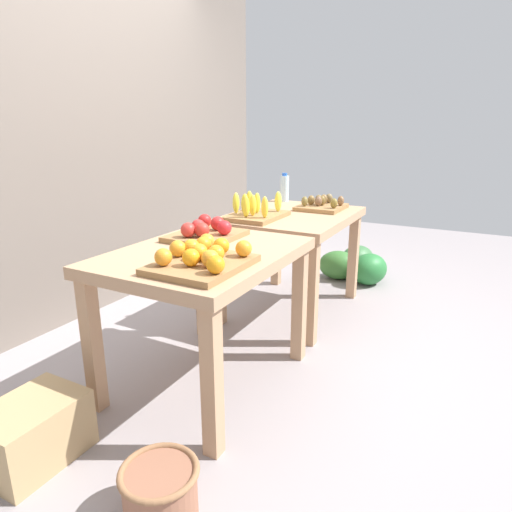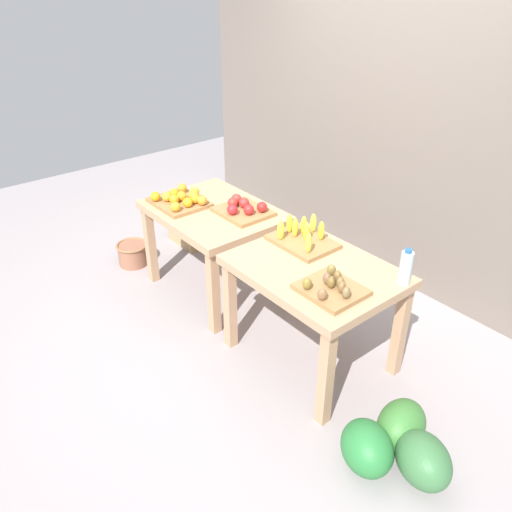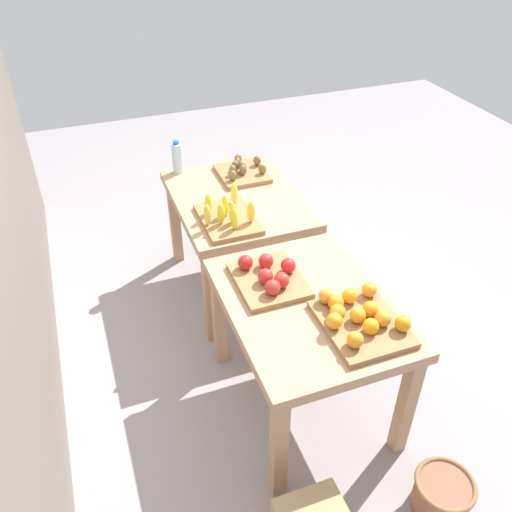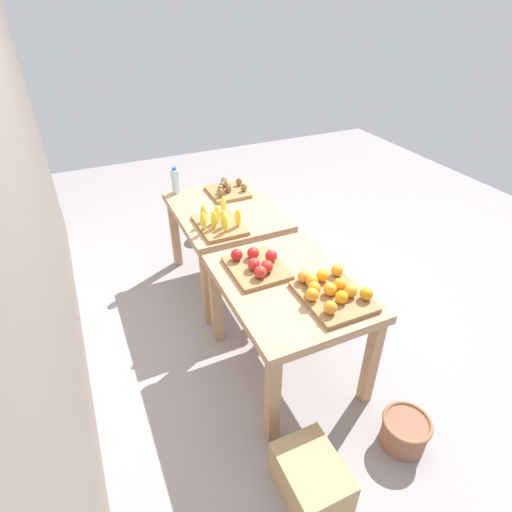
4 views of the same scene
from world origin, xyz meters
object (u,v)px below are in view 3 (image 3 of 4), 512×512
at_px(watermelon_pile, 230,202).
at_px(water_bottle, 177,158).
at_px(display_table_right, 237,210).
at_px(apple_bin, 269,277).
at_px(display_table_left, 308,318).
at_px(kiwi_bin, 242,171).
at_px(wicker_basket, 442,494).
at_px(orange_bin, 359,318).
at_px(banana_crate, 228,216).

bearing_deg(watermelon_pile, water_bottle, 131.29).
height_order(display_table_right, apple_bin, apple_bin).
xyz_separation_m(display_table_right, water_bottle, (0.47, 0.28, 0.22)).
bearing_deg(display_table_left, display_table_right, 0.00).
relative_size(kiwi_bin, wicker_basket, 1.26).
height_order(orange_bin, banana_crate, banana_crate).
relative_size(kiwi_bin, watermelon_pile, 0.52).
height_order(display_table_left, orange_bin, orange_bin).
bearing_deg(kiwi_bin, watermelon_pile, -9.56).
relative_size(orange_bin, kiwi_bin, 1.25).
xyz_separation_m(apple_bin, kiwi_bin, (1.17, -0.26, -0.01)).
bearing_deg(kiwi_bin, banana_crate, 152.45).
distance_m(apple_bin, water_bottle, 1.38).
distance_m(banana_crate, water_bottle, 0.76).
height_order(water_bottle, wicker_basket, water_bottle).
height_order(display_table_left, apple_bin, apple_bin).
bearing_deg(wicker_basket, kiwi_bin, 5.76).
distance_m(orange_bin, wicker_basket, 0.92).
bearing_deg(wicker_basket, apple_bin, 24.98).
relative_size(display_table_left, display_table_right, 1.00).
relative_size(display_table_left, wicker_basket, 3.65).
relative_size(apple_bin, banana_crate, 0.91).
bearing_deg(watermelon_pile, wicker_basket, -177.79).
height_order(display_table_left, banana_crate, banana_crate).
relative_size(orange_bin, apple_bin, 1.13).
bearing_deg(orange_bin, banana_crate, 15.85).
distance_m(apple_bin, banana_crate, 0.63).
relative_size(orange_bin, water_bottle, 1.94).
relative_size(display_table_right, banana_crate, 2.36).
xyz_separation_m(orange_bin, apple_bin, (0.44, 0.28, -0.00)).
bearing_deg(watermelon_pile, banana_crate, 161.90).
xyz_separation_m(display_table_left, watermelon_pile, (2.04, -0.24, -0.50)).
bearing_deg(watermelon_pile, display_table_left, 173.29).
xyz_separation_m(apple_bin, water_bottle, (1.37, 0.15, 0.07)).
xyz_separation_m(banana_crate, wicker_basket, (-1.66, -0.50, -0.68)).
xyz_separation_m(display_table_left, apple_bin, (0.21, 0.13, 0.15)).
bearing_deg(apple_bin, display_table_right, -8.06).
bearing_deg(apple_bin, wicker_basket, -155.02).
xyz_separation_m(display_table_right, kiwi_bin, (0.26, -0.13, 0.14)).
bearing_deg(apple_bin, water_bottle, 6.10).
xyz_separation_m(water_bottle, wicker_basket, (-2.40, -0.63, -0.74)).
height_order(display_table_left, kiwi_bin, kiwi_bin).
height_order(apple_bin, watermelon_pile, apple_bin).
height_order(kiwi_bin, water_bottle, water_bottle).
bearing_deg(water_bottle, apple_bin, -173.90).
height_order(display_table_right, orange_bin, orange_bin).
xyz_separation_m(apple_bin, watermelon_pile, (1.83, -0.37, -0.64)).
distance_m(banana_crate, kiwi_bin, 0.61).
height_order(banana_crate, watermelon_pile, banana_crate).
bearing_deg(watermelon_pile, kiwi_bin, 170.44).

